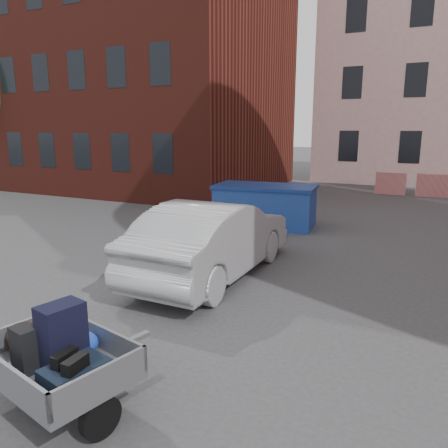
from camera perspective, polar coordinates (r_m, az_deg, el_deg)
The scene contains 7 objects.
ground at distance 7.88m, azimuth -9.71°, elevation -9.89°, with size 120.00×120.00×0.00m, color #38383A.
building_brick at distance 23.45m, azimuth -9.83°, elevation 22.25°, with size 12.00×10.00×14.00m, color #591E16.
far_building at distance 37.01m, azimuth -15.57°, elevation 13.69°, with size 6.00×6.00×8.00m, color maroon.
barriers at distance 21.03m, azimuth 25.54°, elevation 4.55°, with size 4.70×0.18×1.00m.
trailer at distance 5.14m, azimuth -21.03°, elevation -15.89°, with size 1.81×1.94×1.20m.
dumpster at distance 13.42m, azimuth 5.37°, elevation 2.43°, with size 3.18×1.89×1.27m.
silver_car at distance 8.86m, azimuth -1.40°, elevation -1.91°, with size 1.64×4.69×1.55m, color #A2A4A9.
Camera 1 is at (4.32, -5.88, 2.99)m, focal length 35.00 mm.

